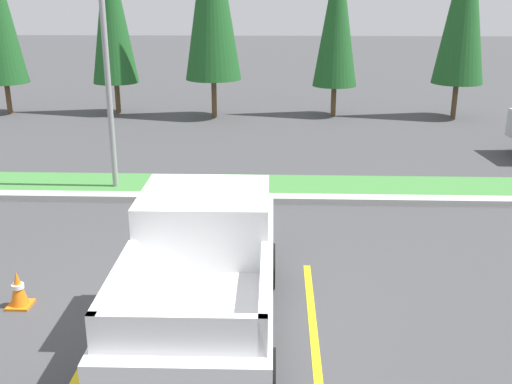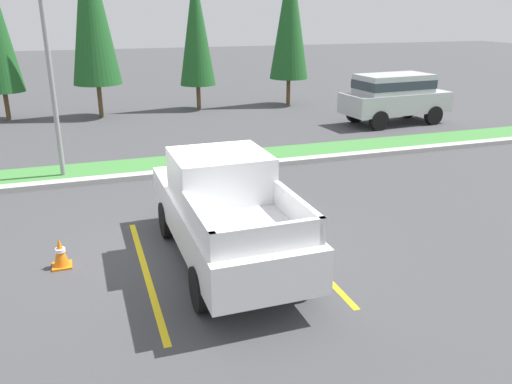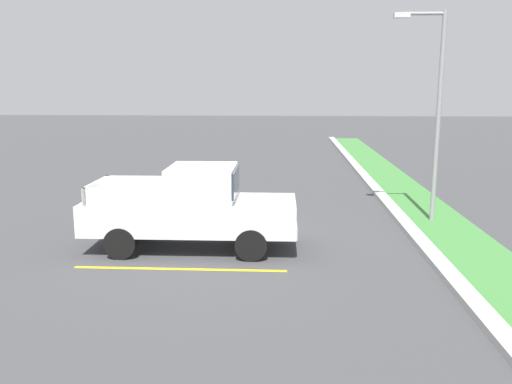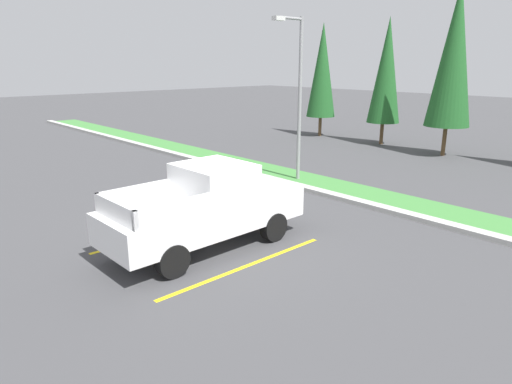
# 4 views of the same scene
# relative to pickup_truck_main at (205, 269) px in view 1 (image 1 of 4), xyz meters

# --- Properties ---
(ground_plane) EXTENTS (120.00, 120.00, 0.00)m
(ground_plane) POSITION_rel_pickup_truck_main_xyz_m (-0.61, 0.81, -1.04)
(ground_plane) COLOR #424244
(parking_line_near) EXTENTS (0.12, 4.80, 0.01)m
(parking_line_near) POSITION_rel_pickup_truck_main_xyz_m (-1.55, -0.05, -1.04)
(parking_line_near) COLOR yellow
(parking_line_near) RESTS_ON ground
(parking_line_far) EXTENTS (0.12, 4.80, 0.01)m
(parking_line_far) POSITION_rel_pickup_truck_main_xyz_m (1.55, -0.05, -1.04)
(parking_line_far) COLOR yellow
(parking_line_far) RESTS_ON ground
(curb_strip) EXTENTS (56.00, 0.40, 0.15)m
(curb_strip) POSITION_rel_pickup_truck_main_xyz_m (-0.61, 5.81, -0.97)
(curb_strip) COLOR #B2B2AD
(curb_strip) RESTS_ON ground
(grass_median) EXTENTS (56.00, 1.80, 0.06)m
(grass_median) POSITION_rel_pickup_truck_main_xyz_m (-0.61, 6.91, -1.01)
(grass_median) COLOR #42843D
(grass_median) RESTS_ON ground
(pickup_truck_main) EXTENTS (2.01, 5.25, 2.10)m
(pickup_truck_main) POSITION_rel_pickup_truck_main_xyz_m (0.00, 0.00, 0.00)
(pickup_truck_main) COLOR black
(pickup_truck_main) RESTS_ON ground
(street_light) EXTENTS (0.24, 1.49, 6.12)m
(street_light) POSITION_rel_pickup_truck_main_xyz_m (-3.06, 6.54, 2.56)
(street_light) COLOR gray
(street_light) RESTS_ON ground
(cypress_tree_left_inner) EXTENTS (1.80, 1.80, 6.91)m
(cypress_tree_left_inner) POSITION_rel_pickup_truck_main_xyz_m (-5.46, 16.39, 3.03)
(cypress_tree_left_inner) COLOR brown
(cypress_tree_left_inner) RESTS_ON ground
(cypress_tree_right_inner) EXTENTS (1.71, 1.71, 6.57)m
(cypress_tree_right_inner) POSITION_rel_pickup_truck_main_xyz_m (3.19, 16.26, 2.83)
(cypress_tree_right_inner) COLOR brown
(cypress_tree_right_inner) RESTS_ON ground
(cypress_tree_rightmost) EXTENTS (1.93, 1.93, 7.43)m
(cypress_tree_rightmost) POSITION_rel_pickup_truck_main_xyz_m (7.86, 16.03, 3.34)
(cypress_tree_rightmost) COLOR brown
(cypress_tree_rightmost) RESTS_ON ground
(traffic_cone) EXTENTS (0.36, 0.36, 0.60)m
(traffic_cone) POSITION_rel_pickup_truck_main_xyz_m (-3.04, 0.71, -0.75)
(traffic_cone) COLOR orange
(traffic_cone) RESTS_ON ground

